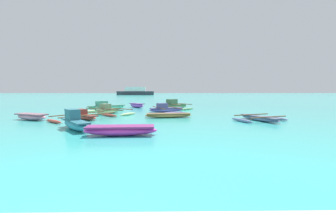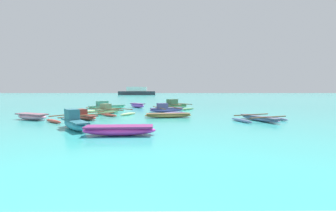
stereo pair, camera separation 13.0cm
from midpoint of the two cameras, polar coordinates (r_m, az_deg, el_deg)
moored_boat_0 at (r=15.98m, az=-0.15°, el=-0.80°), size 3.40×0.99×0.32m
moored_boat_1 at (r=19.91m, az=-0.76°, el=0.74°), size 3.24×4.31×0.80m
moored_boat_2 at (r=19.20m, az=-15.20°, el=0.40°), size 4.75×3.97×0.84m
moored_boat_3 at (r=12.25m, az=-22.90°, el=-2.45°), size 2.35×2.74×1.00m
moored_boat_4 at (r=24.98m, az=-8.09°, el=1.72°), size 1.99×2.01×0.48m
moored_boat_5 at (r=17.34m, az=-31.53°, el=-0.96°), size 2.58×1.66×0.42m
moored_boat_6 at (r=10.05m, az=-12.32°, el=-4.50°), size 3.21×0.98×0.43m
moored_boat_7 at (r=15.51m, az=22.00°, el=-1.47°), size 3.51×3.19×0.36m
moored_boat_8 at (r=16.14m, az=-20.87°, el=-0.96°), size 4.10×4.51×0.68m
moored_boat_9 at (r=22.93m, az=1.46°, el=1.60°), size 3.90×3.90×1.03m
moored_boat_10 at (r=23.30m, az=-15.67°, el=1.36°), size 3.58×2.83×0.86m
distant_ferry at (r=82.63m, az=-8.29°, el=5.14°), size 13.19×2.90×2.90m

